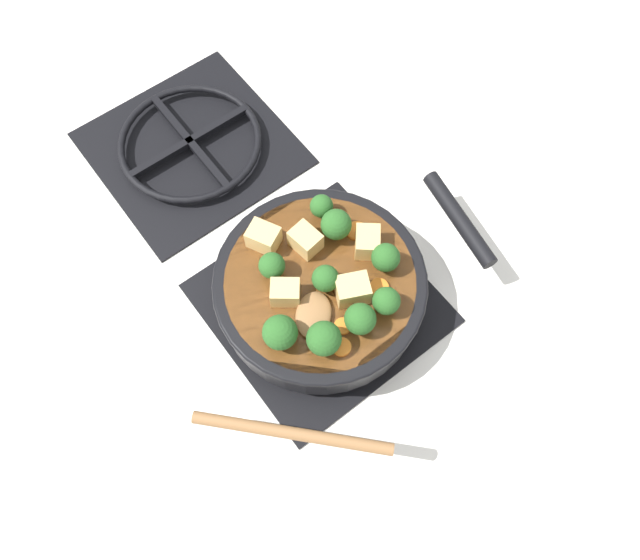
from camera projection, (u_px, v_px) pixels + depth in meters
ground_plane at (320, 304)px, 0.95m from camera, size 2.40×2.40×0.00m
front_burner_grate at (320, 301)px, 0.93m from camera, size 0.31×0.31×0.03m
rear_burner_grate at (191, 145)px, 1.05m from camera, size 0.31×0.31×0.03m
skillet_pan at (321, 287)px, 0.89m from camera, size 0.41×0.30×0.06m
wooden_spoon at (301, 382)px, 0.80m from camera, size 0.25×0.25×0.02m
tofu_cube_center_large at (368, 242)px, 0.87m from camera, size 0.05×0.05×0.03m
tofu_cube_near_handle at (285, 292)px, 0.84m from camera, size 0.05×0.05×0.03m
tofu_cube_east_chunk at (353, 290)px, 0.84m from camera, size 0.06×0.05×0.04m
tofu_cube_west_chunk at (305, 240)px, 0.87m from camera, size 0.04×0.05×0.03m
tofu_cube_back_piece at (264, 237)px, 0.88m from camera, size 0.05×0.05×0.03m
broccoli_floret_near_spoon at (324, 339)px, 0.80m from camera, size 0.05×0.05×0.05m
broccoli_floret_center_top at (321, 206)px, 0.89m from camera, size 0.03×0.03×0.04m
broccoli_floret_east_rim at (386, 301)px, 0.83m from camera, size 0.04×0.04×0.05m
broccoli_floret_west_rim at (336, 225)px, 0.87m from camera, size 0.04×0.04×0.05m
broccoli_floret_north_edge at (280, 332)px, 0.80m from camera, size 0.05×0.05×0.05m
broccoli_floret_south_cluster at (272, 266)px, 0.85m from camera, size 0.04×0.04×0.04m
broccoli_floret_mid_floret at (386, 258)px, 0.85m from camera, size 0.04×0.04×0.05m
broccoli_floret_small_inner at (327, 277)px, 0.84m from camera, size 0.04×0.04×0.04m
broccoli_floret_tall_stem at (362, 317)px, 0.81m from camera, size 0.04×0.04×0.05m
carrot_slice_orange_thin at (379, 287)px, 0.86m from camera, size 0.03×0.03×0.01m
carrot_slice_near_center at (356, 231)px, 0.90m from camera, size 0.03×0.03×0.01m
carrot_slice_edge_slice at (343, 326)px, 0.84m from camera, size 0.02×0.02×0.01m
carrot_slice_under_broccoli at (342, 347)px, 0.82m from camera, size 0.03×0.03×0.01m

